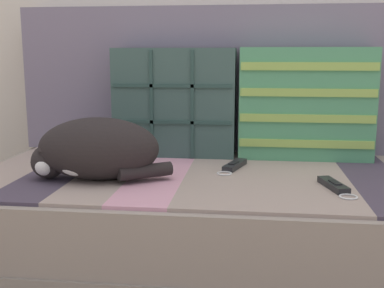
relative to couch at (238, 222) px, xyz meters
name	(u,v)px	position (x,y,z in m)	size (l,w,h in m)	color
ground_plane	(236,284)	(0.00, -0.10, -0.17)	(14.00, 14.00, 0.00)	#7A6651
couch	(238,222)	(0.00, 0.00, 0.00)	(1.77, 0.89, 0.34)	gray
sofa_backrest	(243,79)	(0.00, 0.38, 0.45)	(1.73, 0.14, 0.55)	slate
throw_pillow_quilted	(175,102)	(-0.25, 0.23, 0.37)	(0.45, 0.14, 0.40)	#38514C
throw_pillow_striped	(305,104)	(0.23, 0.23, 0.37)	(0.47, 0.14, 0.40)	#4C9366
sleeping_cat	(94,151)	(-0.43, -0.16, 0.26)	(0.43, 0.22, 0.19)	black
game_remote_near	(334,186)	(0.27, -0.18, 0.18)	(0.09, 0.20, 0.02)	black
game_remote_far	(234,166)	(-0.02, 0.04, 0.18)	(0.10, 0.20, 0.02)	black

